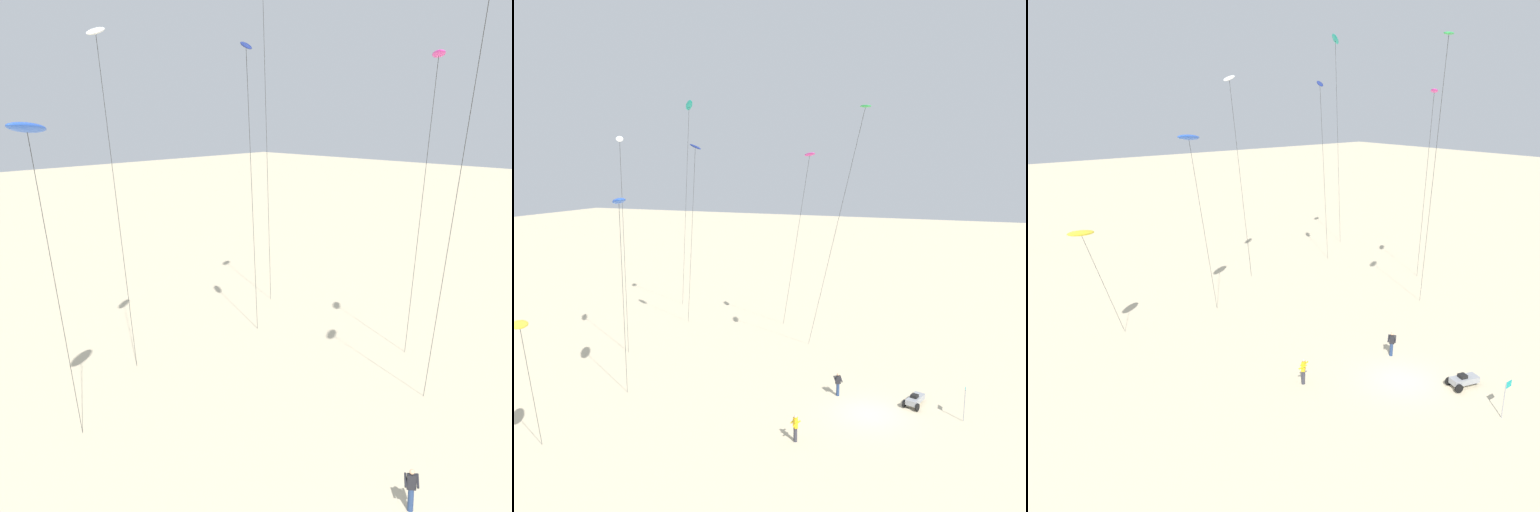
% 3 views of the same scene
% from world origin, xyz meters
% --- Properties ---
extents(ground_plane, '(260.00, 260.00, 0.00)m').
position_xyz_m(ground_plane, '(0.00, 0.00, 0.00)').
color(ground_plane, beige).
extents(kite_teal, '(7.90, 6.43, 21.98)m').
position_xyz_m(kite_teal, '(12.48, 19.95, 21.00)').
color(kite_teal, teal).
rests_on(kite_teal, ground).
extents(kite_white, '(4.73, 3.84, 18.12)m').
position_xyz_m(kite_white, '(0.08, 18.55, 17.40)').
color(kite_white, white).
rests_on(kite_white, ground).
extents(kite_magenta, '(6.10, 4.98, 17.06)m').
position_xyz_m(kite_magenta, '(11.21, 7.69, 16.49)').
color(kite_magenta, '#D8339E').
rests_on(kite_magenta, ground).
extents(kite_blue, '(4.52, 3.76, 14.18)m').
position_xyz_m(kite_blue, '(-5.98, 14.19, 13.73)').
color(kite_blue, blue).
rests_on(kite_blue, ground).
extents(kite_navy, '(6.31, 5.41, 17.84)m').
position_xyz_m(kite_navy, '(7.94, 16.83, 17.01)').
color(kite_navy, navy).
rests_on(kite_navy, ground).
extents(kite_yellow, '(4.27, 3.60, 8.79)m').
position_xyz_m(kite_yellow, '(-13.50, 14.52, 8.32)').
color(kite_yellow, yellow).
rests_on(kite_yellow, ground).
extents(kite_green, '(8.34, 6.65, 19.94)m').
position_xyz_m(kite_green, '(4.21, 1.81, 19.06)').
color(kite_green, green).
rests_on(kite_green, ground).
extents(kite_flyer_nearest, '(0.72, 0.72, 1.67)m').
position_xyz_m(kite_flyer_nearest, '(1.92, 2.53, 0.89)').
color(kite_flyer_nearest, navy).
rests_on(kite_flyer_nearest, ground).
extents(kite_flyer_middle, '(0.73, 0.72, 1.67)m').
position_xyz_m(kite_flyer_middle, '(-4.93, 3.37, 0.89)').
color(kite_flyer_middle, '#33333D').
rests_on(kite_flyer_middle, ground).
extents(beach_buggy, '(2.13, 1.36, 0.82)m').
position_xyz_m(beach_buggy, '(2.31, -2.65, 0.43)').
color(beach_buggy, gray).
rests_on(beach_buggy, ground).
extents(marker_flag, '(0.56, 0.05, 2.10)m').
position_xyz_m(marker_flag, '(1.35, -5.74, 1.49)').
color(marker_flag, gray).
rests_on(marker_flag, ground).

